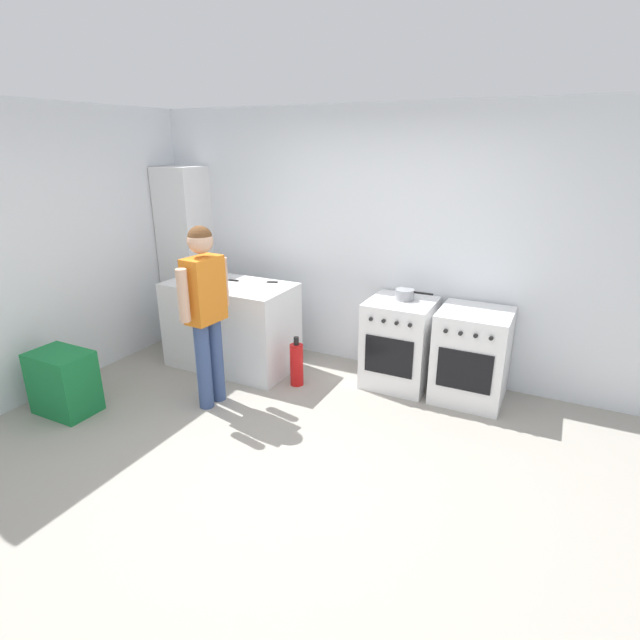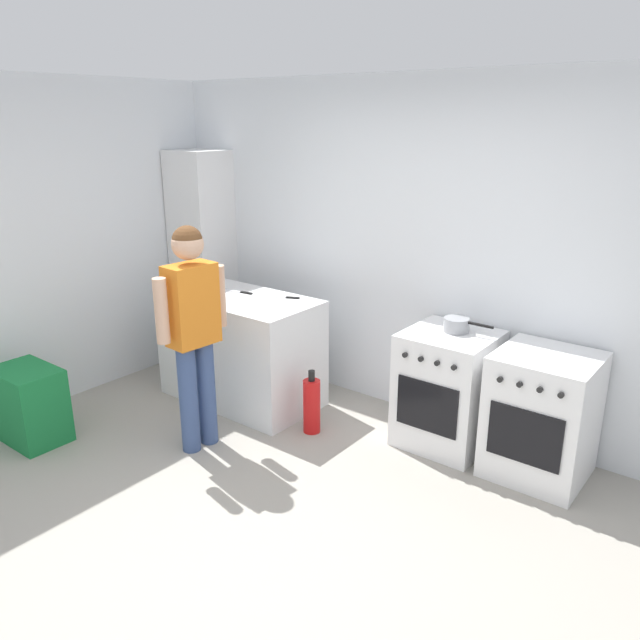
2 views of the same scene
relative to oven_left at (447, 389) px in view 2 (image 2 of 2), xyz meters
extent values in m
plane|color=gray|center=(-0.35, -1.58, -0.43)|extent=(8.00, 8.00, 0.00)
cube|color=silver|center=(-0.35, 0.37, 0.87)|extent=(6.00, 0.10, 2.60)
cube|color=silver|center=(-2.95, -1.18, 0.87)|extent=(0.10, 3.10, 2.60)
cube|color=silver|center=(-1.70, -0.38, 0.02)|extent=(1.30, 0.70, 0.90)
cube|color=white|center=(0.00, 0.00, 0.00)|extent=(0.61, 0.60, 0.85)
cube|color=black|center=(0.00, -0.30, -0.03)|extent=(0.46, 0.01, 0.36)
cylinder|color=black|center=(-0.14, -0.12, 0.42)|extent=(0.20, 0.20, 0.01)
cylinder|color=black|center=(0.14, -0.12, 0.42)|extent=(0.20, 0.20, 0.01)
cylinder|color=black|center=(-0.14, 0.12, 0.42)|extent=(0.20, 0.20, 0.01)
cylinder|color=black|center=(0.14, 0.12, 0.42)|extent=(0.20, 0.20, 0.01)
cylinder|color=black|center=(-0.18, -0.31, 0.31)|extent=(0.04, 0.02, 0.04)
cylinder|color=black|center=(-0.06, -0.31, 0.31)|extent=(0.04, 0.02, 0.04)
cylinder|color=black|center=(0.06, -0.31, 0.31)|extent=(0.04, 0.02, 0.04)
cylinder|color=black|center=(0.18, -0.31, 0.31)|extent=(0.04, 0.02, 0.04)
cube|color=white|center=(0.68, 0.00, 0.00)|extent=(0.62, 0.60, 0.85)
cube|color=black|center=(0.68, -0.30, -0.03)|extent=(0.47, 0.01, 0.36)
cylinder|color=black|center=(0.54, -0.12, 0.42)|extent=(0.20, 0.20, 0.01)
cylinder|color=black|center=(0.82, -0.12, 0.42)|extent=(0.20, 0.20, 0.01)
cylinder|color=black|center=(0.54, 0.12, 0.42)|extent=(0.20, 0.20, 0.01)
cylinder|color=black|center=(0.82, 0.12, 0.42)|extent=(0.20, 0.20, 0.01)
cylinder|color=black|center=(0.50, -0.31, 0.31)|extent=(0.04, 0.02, 0.04)
cylinder|color=black|center=(0.62, -0.31, 0.31)|extent=(0.04, 0.02, 0.04)
cylinder|color=black|center=(0.74, -0.31, 0.31)|extent=(0.04, 0.02, 0.04)
cylinder|color=black|center=(0.87, -0.31, 0.31)|extent=(0.04, 0.02, 0.04)
cylinder|color=gray|center=(0.01, 0.05, 0.47)|extent=(0.18, 0.18, 0.10)
cylinder|color=black|center=(0.19, 0.05, 0.51)|extent=(0.18, 0.02, 0.02)
cube|color=silver|center=(-1.91, -0.49, 0.48)|extent=(0.24, 0.06, 0.01)
cube|color=black|center=(-2.08, -0.47, 0.48)|extent=(0.11, 0.04, 0.01)
cube|color=silver|center=(-1.89, -0.29, 0.48)|extent=(0.22, 0.06, 0.01)
cube|color=black|center=(-1.72, -0.27, 0.48)|extent=(0.11, 0.04, 0.01)
cube|color=silver|center=(-1.47, -0.21, 0.48)|extent=(0.20, 0.12, 0.01)
cube|color=black|center=(-1.33, -0.15, 0.48)|extent=(0.11, 0.07, 0.01)
cylinder|color=#384C7A|center=(-1.38, -1.22, -0.03)|extent=(0.13, 0.13, 0.79)
cylinder|color=#384C7A|center=(-1.37, -1.06, -0.03)|extent=(0.13, 0.13, 0.79)
cube|color=orange|center=(-1.38, -1.14, 0.65)|extent=(0.22, 0.35, 0.56)
cylinder|color=tan|center=(-1.40, -1.38, 0.66)|extent=(0.09, 0.09, 0.44)
cylinder|color=tan|center=(-1.36, -0.90, 0.66)|extent=(0.09, 0.09, 0.44)
sphere|color=tan|center=(-1.38, -1.14, 1.07)|extent=(0.21, 0.21, 0.21)
sphere|color=brown|center=(-1.38, -1.14, 1.09)|extent=(0.20, 0.20, 0.20)
cylinder|color=red|center=(-0.87, -0.48, -0.22)|extent=(0.13, 0.13, 0.42)
cylinder|color=black|center=(-0.87, -0.48, 0.03)|extent=(0.05, 0.05, 0.08)
cube|color=#197238|center=(-2.43, -1.84, -0.29)|extent=(0.52, 0.36, 0.28)
cube|color=#197238|center=(-2.43, -1.84, -0.01)|extent=(0.52, 0.36, 0.28)
cube|color=silver|center=(-2.65, 0.10, 0.57)|extent=(0.48, 0.44, 2.00)
camera|label=1|loc=(1.31, -4.32, 1.82)|focal=28.00mm
camera|label=2|loc=(1.79, -3.80, 1.87)|focal=35.00mm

